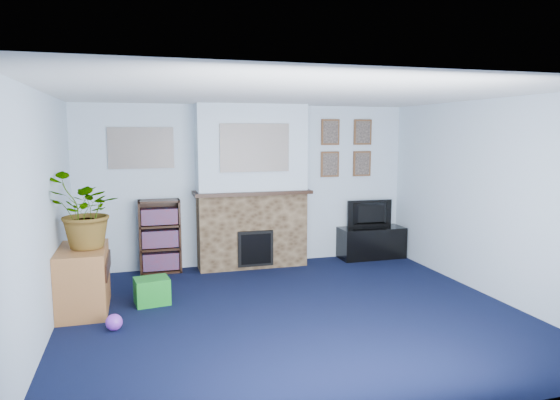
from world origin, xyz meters
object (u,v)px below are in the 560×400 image
object	(u,v)px
tv_stand	(371,244)
sideboard	(84,280)
bookshelf	(160,238)
television	(371,214)

from	to	relation	value
tv_stand	sideboard	distance (m)	4.38
bookshelf	sideboard	xyz separation A→B (m)	(-0.90, -1.36, -0.15)
bookshelf	sideboard	distance (m)	1.64
sideboard	tv_stand	bearing A→B (deg)	17.04
tv_stand	television	world-z (taller)	television
tv_stand	bookshelf	bearing A→B (deg)	178.67
bookshelf	television	bearing A→B (deg)	-0.98
tv_stand	television	distance (m)	0.48
television	sideboard	xyz separation A→B (m)	(-4.19, -1.30, -0.36)
tv_stand	bookshelf	xyz separation A→B (m)	(-3.29, 0.08, 0.28)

